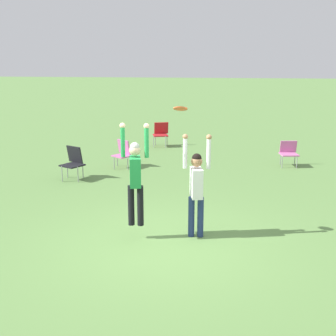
{
  "coord_description": "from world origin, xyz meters",
  "views": [
    {
      "loc": [
        1.05,
        -8.04,
        3.45
      ],
      "look_at": [
        0.0,
        0.6,
        1.3
      ],
      "focal_mm": 50.0,
      "sensor_mm": 36.0,
      "label": 1
    }
  ],
  "objects_px": {
    "frisbee": "(180,109)",
    "camping_chair_1": "(289,152)",
    "camping_chair_3": "(161,132)",
    "person_jumping": "(135,173)",
    "camping_chair_2": "(123,152)",
    "camping_chair_0": "(73,161)",
    "person_defending": "(196,184)"
  },
  "relations": [
    {
      "from": "person_jumping",
      "to": "camping_chair_0",
      "type": "distance_m",
      "value": 4.88
    },
    {
      "from": "person_defending",
      "to": "camping_chair_2",
      "type": "height_order",
      "value": "person_defending"
    },
    {
      "from": "frisbee",
      "to": "camping_chair_1",
      "type": "relative_size",
      "value": 0.33
    },
    {
      "from": "frisbee",
      "to": "person_jumping",
      "type": "bearing_deg",
      "value": -162.4
    },
    {
      "from": "frisbee",
      "to": "camping_chair_2",
      "type": "xyz_separation_m",
      "value": [
        -2.28,
        5.36,
        -1.99
      ]
    },
    {
      "from": "camping_chair_1",
      "to": "person_defending",
      "type": "bearing_deg",
      "value": 59.04
    },
    {
      "from": "camping_chair_0",
      "to": "camping_chair_2",
      "type": "distance_m",
      "value": 1.87
    },
    {
      "from": "person_jumping",
      "to": "camping_chair_1",
      "type": "height_order",
      "value": "person_jumping"
    },
    {
      "from": "camping_chair_0",
      "to": "camping_chair_1",
      "type": "bearing_deg",
      "value": -130.18
    },
    {
      "from": "frisbee",
      "to": "camping_chair_3",
      "type": "xyz_separation_m",
      "value": [
        -1.58,
        8.87,
        -1.94
      ]
    },
    {
      "from": "person_jumping",
      "to": "camping_chair_0",
      "type": "height_order",
      "value": "person_jumping"
    },
    {
      "from": "person_jumping",
      "to": "frisbee",
      "type": "bearing_deg",
      "value": -84.71
    },
    {
      "from": "person_jumping",
      "to": "camping_chair_2",
      "type": "relative_size",
      "value": 2.33
    },
    {
      "from": "person_jumping",
      "to": "camping_chair_0",
      "type": "relative_size",
      "value": 2.14
    },
    {
      "from": "camping_chair_0",
      "to": "camping_chair_1",
      "type": "height_order",
      "value": "camping_chair_0"
    },
    {
      "from": "camping_chair_3",
      "to": "camping_chair_1",
      "type": "bearing_deg",
      "value": 132.64
    },
    {
      "from": "person_jumping",
      "to": "frisbee",
      "type": "height_order",
      "value": "frisbee"
    },
    {
      "from": "person_defending",
      "to": "camping_chair_0",
      "type": "xyz_separation_m",
      "value": [
        -3.67,
        3.84,
        -0.53
      ]
    },
    {
      "from": "person_defending",
      "to": "frisbee",
      "type": "xyz_separation_m",
      "value": [
        -0.31,
        0.01,
        1.41
      ]
    },
    {
      "from": "person_defending",
      "to": "camping_chair_1",
      "type": "relative_size",
      "value": 2.58
    },
    {
      "from": "frisbee",
      "to": "camping_chair_3",
      "type": "relative_size",
      "value": 0.29
    },
    {
      "from": "camping_chair_0",
      "to": "camping_chair_3",
      "type": "bearing_deg",
      "value": -80.3
    },
    {
      "from": "person_jumping",
      "to": "camping_chair_0",
      "type": "xyz_separation_m",
      "value": [
        -2.55,
        4.09,
        -0.77
      ]
    },
    {
      "from": "person_jumping",
      "to": "camping_chair_2",
      "type": "height_order",
      "value": "person_jumping"
    },
    {
      "from": "camping_chair_0",
      "to": "camping_chair_2",
      "type": "height_order",
      "value": "camping_chair_0"
    },
    {
      "from": "frisbee",
      "to": "camping_chair_1",
      "type": "height_order",
      "value": "frisbee"
    },
    {
      "from": "camping_chair_2",
      "to": "person_defending",
      "type": "bearing_deg",
      "value": 152.94
    },
    {
      "from": "camping_chair_0",
      "to": "camping_chair_1",
      "type": "relative_size",
      "value": 1.18
    },
    {
      "from": "person_jumping",
      "to": "camping_chair_3",
      "type": "height_order",
      "value": "person_jumping"
    },
    {
      "from": "camping_chair_1",
      "to": "camping_chair_2",
      "type": "relative_size",
      "value": 0.93
    },
    {
      "from": "person_jumping",
      "to": "camping_chair_1",
      "type": "bearing_deg",
      "value": -41.84
    },
    {
      "from": "person_jumping",
      "to": "frisbee",
      "type": "relative_size",
      "value": 7.52
    }
  ]
}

